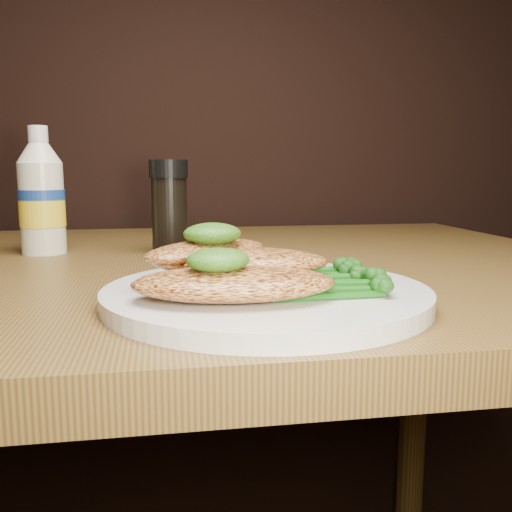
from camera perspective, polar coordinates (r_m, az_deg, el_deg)
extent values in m
cylinder|color=silver|center=(0.49, 1.02, -3.96)|extent=(0.28, 0.28, 0.01)
ellipsoid|color=#D58B43|center=(0.44, -2.22, -2.78)|extent=(0.17, 0.10, 0.03)
ellipsoid|color=#D58B43|center=(0.50, -1.68, -0.54)|extent=(0.17, 0.11, 0.02)
ellipsoid|color=#D58B43|center=(0.51, -4.95, 0.47)|extent=(0.14, 0.13, 0.02)
ellipsoid|color=#093207|center=(0.43, -3.88, -0.42)|extent=(0.06, 0.06, 0.02)
ellipsoid|color=#093207|center=(0.51, -4.44, 2.26)|extent=(0.06, 0.05, 0.02)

